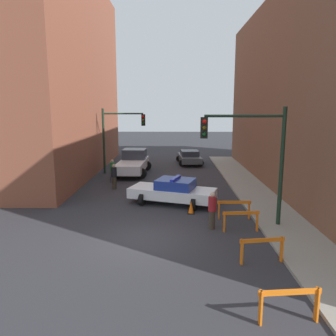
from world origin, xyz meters
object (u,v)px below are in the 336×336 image
at_px(parked_car_near, 189,157).
at_px(pedestrian_corner, 112,171).
at_px(police_car, 173,191).
at_px(pedestrian_sidewalk, 212,210).
at_px(barrier_front, 289,300).
at_px(white_truck, 133,163).
at_px(barrier_corner, 234,207).
at_px(traffic_light_far, 117,131).
at_px(traffic_cone, 191,207).
at_px(barrier_back, 241,218).
at_px(barrier_mid, 262,246).
at_px(traffic_light_near, 255,149).
at_px(pedestrian_crossing, 114,176).

xyz_separation_m(parked_car_near, pedestrian_corner, (-5.84, -7.82, 0.19)).
xyz_separation_m(police_car, pedestrian_sidewalk, (1.72, -3.81, 0.14)).
bearing_deg(barrier_front, pedestrian_corner, 115.06).
bearing_deg(white_truck, pedestrian_corner, -106.20).
bearing_deg(parked_car_near, white_truck, -140.89).
xyz_separation_m(barrier_front, barrier_corner, (0.04, 7.71, 0.00)).
xyz_separation_m(traffic_light_far, white_truck, (1.25, -0.13, -2.49)).
height_order(barrier_front, traffic_cone, barrier_front).
height_order(police_car, barrier_front, police_car).
bearing_deg(barrier_back, white_truck, 116.21).
bearing_deg(pedestrian_sidewalk, barrier_back, -70.66).
bearing_deg(barrier_mid, parked_car_near, 94.37).
xyz_separation_m(barrier_back, traffic_cone, (-2.01, 2.41, -0.30)).
bearing_deg(traffic_light_near, traffic_light_far, 123.77).
height_order(pedestrian_corner, barrier_back, pedestrian_corner).
height_order(police_car, pedestrian_crossing, pedestrian_crossing).
height_order(parked_car_near, barrier_corner, parked_car_near).
xyz_separation_m(white_truck, parked_car_near, (4.76, 4.60, -0.23)).
distance_m(barrier_front, barrier_back, 6.10).
relative_size(barrier_mid, barrier_corner, 0.99).
xyz_separation_m(barrier_front, barrier_mid, (0.18, 3.18, 0.00)).
xyz_separation_m(traffic_light_near, pedestrian_crossing, (-7.40, 6.73, -2.67)).
bearing_deg(traffic_light_far, pedestrian_crossing, -83.19).
relative_size(barrier_front, barrier_back, 1.00).
bearing_deg(barrier_back, pedestrian_corner, 127.94).
height_order(traffic_light_far, pedestrian_corner, traffic_light_far).
xyz_separation_m(police_car, traffic_cone, (0.91, -1.70, -0.41)).
bearing_deg(pedestrian_sidewalk, pedestrian_crossing, 71.97).
distance_m(parked_car_near, barrier_mid, 20.08).
relative_size(traffic_light_near, traffic_cone, 7.93).
relative_size(police_car, barrier_mid, 3.18).
xyz_separation_m(parked_car_near, barrier_front, (1.35, -23.20, -0.06)).
height_order(traffic_light_far, traffic_cone, traffic_light_far).
relative_size(white_truck, barrier_corner, 3.42).
xyz_separation_m(parked_car_near, barrier_corner, (1.40, -15.50, -0.06)).
height_order(traffic_light_far, parked_car_near, traffic_light_far).
distance_m(barrier_corner, traffic_cone, 2.18).
relative_size(police_car, barrier_back, 3.15).
bearing_deg(barrier_back, pedestrian_sidewalk, 165.71).
relative_size(traffic_light_far, barrier_front, 3.26).
bearing_deg(white_truck, parked_car_near, 46.39).
bearing_deg(traffic_cone, police_car, 118.19).
relative_size(pedestrian_corner, barrier_mid, 1.05).
distance_m(traffic_light_near, barrier_front, 7.35).
xyz_separation_m(traffic_light_far, pedestrian_corner, (0.17, -3.35, -2.54)).
bearing_deg(police_car, pedestrian_crossing, 68.15).
bearing_deg(traffic_light_near, pedestrian_crossing, 137.71).
bearing_deg(police_car, barrier_back, -126.46).
bearing_deg(pedestrian_corner, traffic_cone, 139.43).
bearing_deg(traffic_light_far, barrier_back, -59.63).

